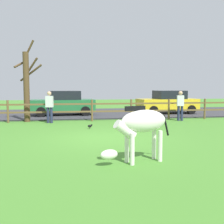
# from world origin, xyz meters

# --- Properties ---
(ground_plane) EXTENTS (60.00, 60.00, 0.00)m
(ground_plane) POSITION_xyz_m (0.00, 0.00, 0.00)
(ground_plane) COLOR #47842D
(parking_asphalt) EXTENTS (28.00, 7.40, 0.05)m
(parking_asphalt) POSITION_xyz_m (0.00, 9.30, 0.03)
(parking_asphalt) COLOR #38383D
(parking_asphalt) RESTS_ON ground_plane
(paddock_fence) EXTENTS (21.98, 0.11, 1.18)m
(paddock_fence) POSITION_xyz_m (-0.06, 5.00, 0.68)
(paddock_fence) COLOR brown
(paddock_fence) RESTS_ON ground_plane
(bare_tree) EXTENTS (1.46, 0.99, 4.36)m
(bare_tree) POSITION_xyz_m (-3.51, 5.39, 2.02)
(bare_tree) COLOR #513A23
(bare_tree) RESTS_ON ground_plane
(zebra) EXTENTS (1.89, 0.81, 1.41)m
(zebra) POSITION_xyz_m (0.41, -3.41, 0.93)
(zebra) COLOR white
(zebra) RESTS_ON ground_plane
(crow_on_grass) EXTENTS (0.21, 0.10, 0.20)m
(crow_on_grass) POSITION_xyz_m (-0.39, 2.28, 0.13)
(crow_on_grass) COLOR black
(crow_on_grass) RESTS_ON ground_plane
(parked_car_green) EXTENTS (4.12, 2.12, 1.56)m
(parked_car_green) POSITION_xyz_m (-1.64, 8.10, 0.84)
(parked_car_green) COLOR #236B38
(parked_car_green) RESTS_ON parking_asphalt
(parked_car_yellow) EXTENTS (4.13, 2.16, 1.56)m
(parked_car_yellow) POSITION_xyz_m (5.38, 8.05, 0.84)
(parked_car_yellow) COLOR yellow
(parked_car_yellow) RESTS_ON parking_asphalt
(visitor_left_of_tree) EXTENTS (0.40, 0.29, 1.64)m
(visitor_left_of_tree) POSITION_xyz_m (4.75, 4.41, 0.91)
(visitor_left_of_tree) COLOR #232847
(visitor_left_of_tree) RESTS_ON ground_plane
(visitor_right_of_tree) EXTENTS (0.41, 0.31, 1.64)m
(visitor_right_of_tree) POSITION_xyz_m (-2.29, 4.60, 0.91)
(visitor_right_of_tree) COLOR #232847
(visitor_right_of_tree) RESTS_ON ground_plane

